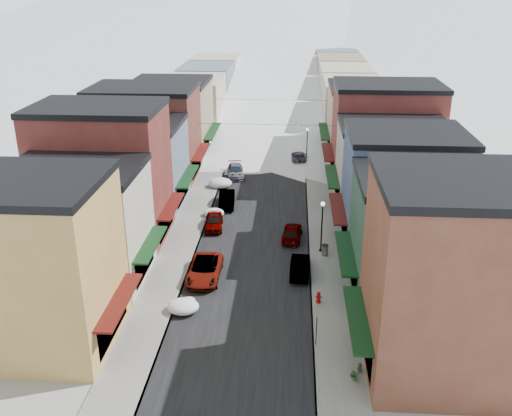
# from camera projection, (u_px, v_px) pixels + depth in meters

# --- Properties ---
(ground) EXTENTS (600.00, 600.00, 0.00)m
(ground) POSITION_uv_depth(u_px,v_px,m) (230.00, 387.00, 33.95)
(ground) COLOR gray
(ground) RESTS_ON ground
(road) EXTENTS (10.00, 160.00, 0.01)m
(road) POSITION_uv_depth(u_px,v_px,m) (271.00, 133.00, 89.41)
(road) COLOR black
(road) RESTS_ON ground
(sidewalk_left) EXTENTS (3.20, 160.00, 0.15)m
(sidewalk_left) POSITION_uv_depth(u_px,v_px,m) (230.00, 132.00, 89.79)
(sidewalk_left) COLOR gray
(sidewalk_left) RESTS_ON ground
(sidewalk_right) EXTENTS (3.20, 160.00, 0.15)m
(sidewalk_right) POSITION_uv_depth(u_px,v_px,m) (314.00, 133.00, 88.98)
(sidewalk_right) COLOR gray
(sidewalk_right) RESTS_ON ground
(curb_left) EXTENTS (0.10, 160.00, 0.15)m
(curb_left) POSITION_uv_depth(u_px,v_px,m) (239.00, 132.00, 89.70)
(curb_left) COLOR slate
(curb_left) RESTS_ON ground
(curb_right) EXTENTS (0.10, 160.00, 0.15)m
(curb_right) POSITION_uv_depth(u_px,v_px,m) (304.00, 133.00, 89.08)
(curb_right) COLOR slate
(curb_right) RESTS_ON ground
(bldg_l_yellow) EXTENTS (11.30, 8.70, 11.50)m
(bldg_l_yellow) POSITION_uv_depth(u_px,v_px,m) (30.00, 263.00, 36.29)
(bldg_l_yellow) COLOR gold
(bldg_l_yellow) RESTS_ON ground
(bldg_l_cream) EXTENTS (11.30, 8.20, 9.50)m
(bldg_l_cream) POSITION_uv_depth(u_px,v_px,m) (79.00, 224.00, 44.52)
(bldg_l_cream) COLOR beige
(bldg_l_cream) RESTS_ON ground
(bldg_l_brick_near) EXTENTS (12.30, 8.20, 12.50)m
(bldg_l_brick_near) POSITION_uv_depth(u_px,v_px,m) (103.00, 173.00, 51.38)
(bldg_l_brick_near) COLOR maroon
(bldg_l_brick_near) RESTS_ON ground
(bldg_l_grayblue) EXTENTS (11.30, 9.20, 9.00)m
(bldg_l_grayblue) POSITION_uv_depth(u_px,v_px,m) (135.00, 163.00, 59.87)
(bldg_l_grayblue) COLOR slate
(bldg_l_grayblue) RESTS_ON ground
(bldg_l_brick_far) EXTENTS (13.30, 9.20, 11.00)m
(bldg_l_brick_far) POSITION_uv_depth(u_px,v_px,m) (146.00, 132.00, 67.87)
(bldg_l_brick_far) COLOR maroon
(bldg_l_brick_far) RESTS_ON ground
(bldg_l_tan) EXTENTS (11.30, 11.20, 10.00)m
(bldg_l_tan) POSITION_uv_depth(u_px,v_px,m) (171.00, 117.00, 77.25)
(bldg_l_tan) COLOR #9B8B65
(bldg_l_tan) RESTS_ON ground
(bldg_r_brick_near) EXTENTS (12.30, 9.20, 12.50)m
(bldg_r_brick_near) POSITION_uv_depth(u_px,v_px,m) (465.00, 278.00, 33.53)
(bldg_r_brick_near) COLOR brown
(bldg_r_brick_near) RESTS_ON ground
(bldg_r_green) EXTENTS (11.30, 9.20, 9.50)m
(bldg_r_green) POSITION_uv_depth(u_px,v_px,m) (423.00, 236.00, 42.44)
(bldg_r_green) COLOR #234936
(bldg_r_green) RESTS_ON ground
(bldg_r_blue) EXTENTS (11.30, 9.20, 10.50)m
(bldg_r_blue) POSITION_uv_depth(u_px,v_px,m) (402.00, 189.00, 50.58)
(bldg_r_blue) COLOR #38527F
(bldg_r_blue) RESTS_ON ground
(bldg_r_cream) EXTENTS (12.30, 9.20, 9.00)m
(bldg_r_cream) POSITION_uv_depth(u_px,v_px,m) (392.00, 166.00, 59.15)
(bldg_r_cream) COLOR beige
(bldg_r_cream) RESTS_ON ground
(bldg_r_brick_far) EXTENTS (13.30, 9.20, 11.50)m
(bldg_r_brick_far) POSITION_uv_depth(u_px,v_px,m) (385.00, 132.00, 66.97)
(bldg_r_brick_far) COLOR maroon
(bldg_r_brick_far) RESTS_ON ground
(bldg_r_tan) EXTENTS (11.30, 11.20, 9.50)m
(bldg_r_tan) POSITION_uv_depth(u_px,v_px,m) (366.00, 121.00, 76.65)
(bldg_r_tan) COLOR tan
(bldg_r_tan) RESTS_ON ground
(distant_blocks) EXTENTS (34.00, 55.00, 8.00)m
(distant_blocks) POSITION_uv_depth(u_px,v_px,m) (277.00, 82.00, 109.17)
(distant_blocks) COLOR gray
(distant_blocks) RESTS_ON ground
(overhead_cables) EXTENTS (16.40, 15.04, 0.04)m
(overhead_cables) POSITION_uv_depth(u_px,v_px,m) (268.00, 111.00, 75.53)
(overhead_cables) COLOR black
(overhead_cables) RESTS_ON ground
(car_white_suv) EXTENTS (2.54, 5.52, 1.53)m
(car_white_suv) POSITION_uv_depth(u_px,v_px,m) (205.00, 270.00, 45.98)
(car_white_suv) COLOR #B8B9BB
(car_white_suv) RESTS_ON ground
(car_silver_sedan) EXTENTS (2.05, 4.31, 1.42)m
(car_silver_sedan) POSITION_uv_depth(u_px,v_px,m) (214.00, 221.00, 55.22)
(car_silver_sedan) COLOR #9EA0A6
(car_silver_sedan) RESTS_ON ground
(car_dark_hatch) EXTENTS (1.96, 4.70, 1.51)m
(car_dark_hatch) POSITION_uv_depth(u_px,v_px,m) (227.00, 199.00, 60.58)
(car_dark_hatch) COLOR black
(car_dark_hatch) RESTS_ON ground
(car_silver_wagon) EXTENTS (2.57, 4.97, 1.38)m
(car_silver_wagon) POSITION_uv_depth(u_px,v_px,m) (236.00, 171.00, 69.62)
(car_silver_wagon) COLOR #9FA2A7
(car_silver_wagon) RESTS_ON ground
(car_green_sedan) EXTENTS (1.70, 4.45, 1.45)m
(car_green_sedan) POSITION_uv_depth(u_px,v_px,m) (300.00, 266.00, 46.64)
(car_green_sedan) COLOR black
(car_green_sedan) RESTS_ON ground
(car_gray_suv) EXTENTS (2.09, 4.39, 1.45)m
(car_gray_suv) POSITION_uv_depth(u_px,v_px,m) (292.00, 232.00, 52.86)
(car_gray_suv) COLOR #9DA1A6
(car_gray_suv) RESTS_ON ground
(car_black_sedan) EXTENTS (2.33, 5.07, 1.44)m
(car_black_sedan) POSITION_uv_depth(u_px,v_px,m) (298.00, 157.00, 74.95)
(car_black_sedan) COLOR black
(car_black_sedan) RESTS_ON ground
(car_lane_silver) EXTENTS (2.60, 5.22, 1.71)m
(car_lane_silver) POSITION_uv_depth(u_px,v_px,m) (262.00, 140.00, 82.26)
(car_lane_silver) COLOR #ADAFB5
(car_lane_silver) RESTS_ON ground
(car_lane_white) EXTENTS (3.28, 5.93, 1.57)m
(car_lane_white) POSITION_uv_depth(u_px,v_px,m) (282.00, 113.00, 98.97)
(car_lane_white) COLOR #BCBCBE
(car_lane_white) RESTS_ON ground
(fire_hydrant) EXTENTS (0.50, 0.38, 0.86)m
(fire_hydrant) POSITION_uv_depth(u_px,v_px,m) (319.00, 298.00, 42.40)
(fire_hydrant) COLOR #AC0A09
(fire_hydrant) RESTS_ON sidewalk_right
(parking_sign) EXTENTS (0.09, 0.28, 2.10)m
(parking_sign) POSITION_uv_depth(u_px,v_px,m) (316.00, 329.00, 37.19)
(parking_sign) COLOR black
(parking_sign) RESTS_ON sidewalk_right
(trash_can) EXTENTS (0.58, 0.58, 0.99)m
(trash_can) POSITION_uv_depth(u_px,v_px,m) (325.00, 250.00, 49.56)
(trash_can) COLOR #5A5D60
(trash_can) RESTS_ON sidewalk_right
(streetlamp_near) EXTENTS (0.39, 0.39, 4.68)m
(streetlamp_near) POSITION_uv_depth(u_px,v_px,m) (322.00, 220.00, 49.43)
(streetlamp_near) COLOR black
(streetlamp_near) RESTS_ON sidewalk_right
(streetlamp_far) EXTENTS (0.39, 0.39, 4.67)m
(streetlamp_far) POSITION_uv_depth(u_px,v_px,m) (307.00, 141.00, 73.34)
(streetlamp_far) COLOR black
(streetlamp_far) RESTS_ON sidewalk_right
(planter_near) EXTENTS (0.64, 0.56, 0.67)m
(planter_near) POSITION_uv_depth(u_px,v_px,m) (354.00, 375.00, 34.24)
(planter_near) COLOR #3F6A30
(planter_near) RESTS_ON sidewalk_right
(planter_far) EXTENTS (0.42, 0.42, 0.55)m
(planter_far) POSITION_uv_depth(u_px,v_px,m) (360.00, 368.00, 34.98)
(planter_far) COLOR #335326
(planter_far) RESTS_ON sidewalk_right
(snow_pile_near) EXTENTS (2.32, 2.63, 0.98)m
(snow_pile_near) POSITION_uv_depth(u_px,v_px,m) (184.00, 306.00, 41.45)
(snow_pile_near) COLOR white
(snow_pile_near) RESTS_ON ground
(snow_pile_mid) EXTENTS (2.08, 2.48, 0.88)m
(snow_pile_mid) POSITION_uv_depth(u_px,v_px,m) (214.00, 213.00, 57.98)
(snow_pile_mid) COLOR white
(snow_pile_mid) RESTS_ON ground
(snow_pile_far) EXTENTS (2.69, 2.85, 1.14)m
(snow_pile_far) POSITION_uv_depth(u_px,v_px,m) (221.00, 183.00, 66.00)
(snow_pile_far) COLOR white
(snow_pile_far) RESTS_ON ground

